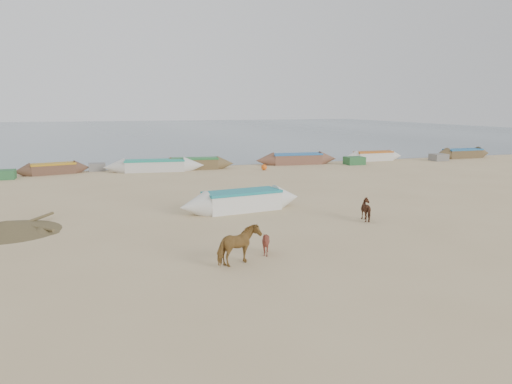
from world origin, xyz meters
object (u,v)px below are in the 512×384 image
near_canoe (242,201)px  calf_front (266,243)px  calf_right (369,210)px  cow_adult (239,245)px

near_canoe → calf_front: bearing=-109.4°
calf_front → calf_right: calf_right is taller
cow_adult → calf_front: size_ratio=1.74×
cow_adult → calf_right: (6.92, 3.97, -0.14)m
cow_adult → calf_right: cow_adult is taller
calf_front → calf_right: 6.71m
calf_front → near_canoe: near_canoe is taller
calf_front → calf_right: size_ratio=0.89×
calf_right → cow_adult: bearing=107.1°
cow_adult → calf_front: bearing=-85.8°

